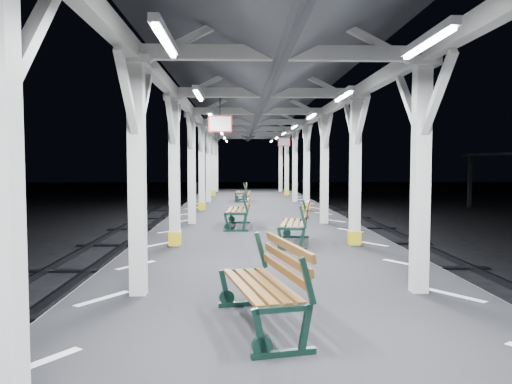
{
  "coord_description": "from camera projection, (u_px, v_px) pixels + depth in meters",
  "views": [
    {
      "loc": [
        -0.58,
        -8.99,
        2.88
      ],
      "look_at": [
        -0.2,
        2.08,
        2.2
      ],
      "focal_mm": 35.0,
      "sensor_mm": 36.0,
      "label": 1
    }
  ],
  "objects": [
    {
      "name": "ground",
      "position": [
        271.0,
        318.0,
        9.17
      ],
      "size": [
        120.0,
        120.0,
        0.0
      ],
      "primitive_type": "plane",
      "color": "black",
      "rests_on": "ground"
    },
    {
      "name": "platform",
      "position": [
        271.0,
        291.0,
        9.14
      ],
      "size": [
        6.0,
        50.0,
        1.0
      ],
      "primitive_type": "cube",
      "color": "black",
      "rests_on": "ground"
    },
    {
      "name": "hazard_stripes_left",
      "position": [
        136.0,
        265.0,
        9.02
      ],
      "size": [
        1.0,
        48.0,
        0.01
      ],
      "primitive_type": "cube",
      "color": "silver",
      "rests_on": "platform"
    },
    {
      "name": "hazard_stripes_right",
      "position": [
        403.0,
        263.0,
        9.19
      ],
      "size": [
        1.0,
        48.0,
        0.01
      ],
      "primitive_type": "cube",
      "color": "silver",
      "rests_on": "platform"
    },
    {
      "name": "canopy",
      "position": [
        271.0,
        67.0,
        8.87
      ],
      "size": [
        5.4,
        49.0,
        4.65
      ],
      "color": "silver",
      "rests_on": "platform"
    },
    {
      "name": "bench_near",
      "position": [
        269.0,
        282.0,
        5.63
      ],
      "size": [
        1.04,
        1.9,
        0.98
      ],
      "rotation": [
        0.0,
        0.0,
        0.22
      ],
      "color": "#122E26",
      "rests_on": "platform"
    },
    {
      "name": "bench_mid",
      "position": [
        298.0,
        222.0,
        11.34
      ],
      "size": [
        0.93,
        1.85,
        0.96
      ],
      "rotation": [
        0.0,
        0.0,
        -0.16
      ],
      "color": "#122E26",
      "rests_on": "platform"
    },
    {
      "name": "bench_far",
      "position": [
        241.0,
        209.0,
        14.17
      ],
      "size": [
        0.78,
        1.88,
        1.01
      ],
      "rotation": [
        0.0,
        0.0,
        -0.05
      ],
      "color": "#122E26",
      "rests_on": "platform"
    },
    {
      "name": "bench_extra",
      "position": [
        242.0,
        191.0,
        23.62
      ],
      "size": [
        0.61,
        1.59,
        0.86
      ],
      "rotation": [
        0.0,
        0.0,
        0.01
      ],
      "color": "#122E26",
      "rests_on": "platform"
    }
  ]
}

